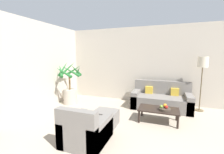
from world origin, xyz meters
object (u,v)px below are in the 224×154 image
object	(u,v)px
apple_green	(161,106)
armchair	(86,130)
ottoman	(106,118)
coffee_table	(158,110)
potted_palm	(70,88)
apple_red	(166,107)
orange_fruit	(165,105)
sofa_loveseat	(161,100)
floor_lamp	(203,66)
fruit_bowl	(165,109)

from	to	relation	value
apple_green	armchair	world-z (taller)	armchair
ottoman	apple_green	bearing A→B (deg)	24.28
coffee_table	ottoman	distance (m)	1.35
apple_green	armchair	bearing A→B (deg)	-133.37
potted_palm	apple_red	xyz separation A→B (m)	(3.18, -0.52, -0.14)
apple_red	apple_green	xyz separation A→B (m)	(-0.12, -0.00, -0.00)
orange_fruit	armchair	bearing A→B (deg)	-133.34
sofa_loveseat	floor_lamp	distance (m)	1.58
orange_fruit	apple_green	bearing A→B (deg)	-132.85
fruit_bowl	apple_red	xyz separation A→B (m)	(0.04, -0.00, 0.06)
apple_green	ottoman	distance (m)	1.40
apple_green	ottoman	world-z (taller)	apple_green
floor_lamp	coffee_table	xyz separation A→B (m)	(-1.14, -1.25, -1.08)
orange_fruit	apple_red	bearing A→B (deg)	-67.66
floor_lamp	potted_palm	bearing A→B (deg)	-169.20
armchair	ottoman	bearing A→B (deg)	85.36
sofa_loveseat	orange_fruit	xyz separation A→B (m)	(0.13, -1.04, 0.16)
fruit_bowl	armchair	xyz separation A→B (m)	(-1.40, -1.40, -0.12)
sofa_loveseat	apple_red	bearing A→B (deg)	-81.69
sofa_loveseat	coffee_table	distance (m)	1.07
fruit_bowl	ottoman	xyz separation A→B (m)	(-1.33, -0.57, -0.19)
armchair	potted_palm	bearing A→B (deg)	132.21
sofa_loveseat	apple_red	distance (m)	1.15
coffee_table	orange_fruit	distance (m)	0.21
sofa_loveseat	armchair	size ratio (longest dim) A/B	2.07
sofa_loveseat	apple_red	world-z (taller)	sofa_loveseat
potted_palm	armchair	bearing A→B (deg)	-47.79
armchair	ottoman	size ratio (longest dim) A/B	1.55
fruit_bowl	potted_palm	bearing A→B (deg)	170.69
potted_palm	fruit_bowl	distance (m)	3.19
potted_palm	floor_lamp	bearing A→B (deg)	10.80
potted_palm	floor_lamp	xyz separation A→B (m)	(4.14, 0.79, 0.81)
apple_red	orange_fruit	size ratio (longest dim) A/B	0.87
fruit_bowl	orange_fruit	size ratio (longest dim) A/B	3.10
apple_red	ottoman	bearing A→B (deg)	-157.51
ottoman	sofa_loveseat	bearing A→B (deg)	54.62
coffee_table	apple_green	bearing A→B (deg)	-43.47
armchair	ottoman	world-z (taller)	armchair
ottoman	coffee_table	bearing A→B (deg)	27.97
potted_palm	orange_fruit	distance (m)	3.18
apple_green	orange_fruit	xyz separation A→B (m)	(0.08, 0.09, 0.01)
orange_fruit	sofa_loveseat	bearing A→B (deg)	97.07
sofa_loveseat	coffee_table	size ratio (longest dim) A/B	1.81
orange_fruit	ottoman	xyz separation A→B (m)	(-1.34, -0.66, -0.26)
apple_green	fruit_bowl	bearing A→B (deg)	4.18
armchair	ottoman	xyz separation A→B (m)	(0.07, 0.83, -0.07)
coffee_table	armchair	world-z (taller)	armchair
coffee_table	sofa_loveseat	bearing A→B (deg)	88.86
coffee_table	fruit_bowl	size ratio (longest dim) A/B	3.57
apple_green	ottoman	bearing A→B (deg)	-155.72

